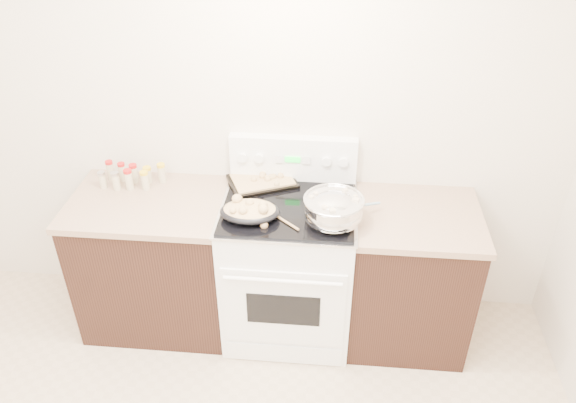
# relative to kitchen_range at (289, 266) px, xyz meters

# --- Properties ---
(room_shell) EXTENTS (4.10, 3.60, 2.75)m
(room_shell) POSITION_rel_kitchen_range_xyz_m (-0.35, -1.42, 1.21)
(room_shell) COLOR beige
(room_shell) RESTS_ON ground
(counter_left) EXTENTS (0.93, 0.67, 0.92)m
(counter_left) POSITION_rel_kitchen_range_xyz_m (-0.83, 0.01, -0.03)
(counter_left) COLOR black
(counter_left) RESTS_ON ground
(counter_right) EXTENTS (0.73, 0.67, 0.92)m
(counter_right) POSITION_rel_kitchen_range_xyz_m (0.73, 0.01, -0.03)
(counter_right) COLOR black
(counter_right) RESTS_ON ground
(kitchen_range) EXTENTS (0.78, 0.73, 1.22)m
(kitchen_range) POSITION_rel_kitchen_range_xyz_m (0.00, 0.00, 0.00)
(kitchen_range) COLOR white
(kitchen_range) RESTS_ON ground
(mixing_bowl) EXTENTS (0.41, 0.41, 0.19)m
(mixing_bowl) POSITION_rel_kitchen_range_xyz_m (0.25, -0.14, 0.53)
(mixing_bowl) COLOR silver
(mixing_bowl) RESTS_ON kitchen_range
(roasting_pan) EXTENTS (0.34, 0.25, 0.12)m
(roasting_pan) POSITION_rel_kitchen_range_xyz_m (-0.20, -0.15, 0.50)
(roasting_pan) COLOR black
(roasting_pan) RESTS_ON kitchen_range
(baking_sheet) EXTENTS (0.47, 0.41, 0.06)m
(baking_sheet) POSITION_rel_kitchen_range_xyz_m (-0.18, 0.22, 0.47)
(baking_sheet) COLOR black
(baking_sheet) RESTS_ON kitchen_range
(wooden_spoon) EXTENTS (0.22, 0.20, 0.04)m
(wooden_spoon) POSITION_rel_kitchen_range_xyz_m (-0.08, -0.20, 0.46)
(wooden_spoon) COLOR tan
(wooden_spoon) RESTS_ON kitchen_range
(blue_ladle) EXTENTS (0.23, 0.18, 0.10)m
(blue_ladle) POSITION_rel_kitchen_range_xyz_m (0.33, -0.11, 0.49)
(blue_ladle) COLOR #79A1B5
(blue_ladle) RESTS_ON kitchen_range
(spice_jars) EXTENTS (0.38, 0.16, 0.13)m
(spice_jars) POSITION_rel_kitchen_range_xyz_m (-0.97, 0.17, 0.49)
(spice_jars) COLOR #BFB28C
(spice_jars) RESTS_ON counter_left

